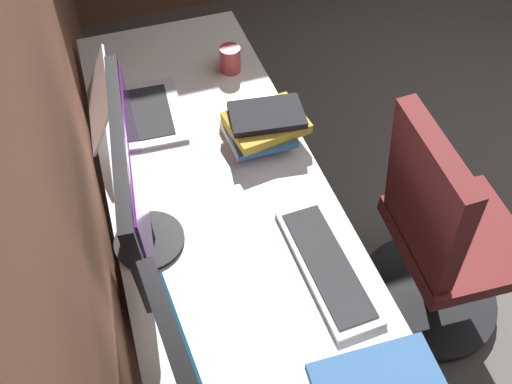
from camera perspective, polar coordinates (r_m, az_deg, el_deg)
The scene contains 9 objects.
wall_back at distance 1.10m, azimuth -25.94°, elevation 10.80°, with size 5.29×0.10×2.60m, color brown.
desk at distance 1.48m, azimuth -1.85°, elevation -7.39°, with size 2.33×0.67×0.73m.
drawer_pedestal at distance 1.78m, azimuth -2.95°, elevation -11.63°, with size 0.40×0.51×0.69m.
monitor_secondary at distance 1.26m, azimuth -13.79°, elevation 0.82°, with size 0.56×0.20×0.44m.
laptop_leftmost at distance 1.79m, azimuth -14.16°, elevation 9.32°, with size 0.36×0.33×0.20m.
keyboard_main at distance 1.39m, azimuth 8.11°, elevation -8.19°, with size 0.42×0.15×0.02m.
book_stack_near at distance 1.66m, azimuth 0.72°, elevation 7.61°, with size 0.22×0.27×0.11m.
coffee_mug at distance 1.95m, azimuth -2.98°, elevation 14.97°, with size 0.12×0.08×0.10m.
office_chair at distance 1.87m, azimuth 20.20°, elevation -5.49°, with size 0.56×0.57×0.97m.
Camera 1 is at (-0.88, 1.99, 1.93)m, focal length 34.99 mm.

